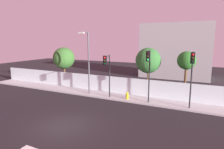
# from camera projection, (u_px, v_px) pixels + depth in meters

# --- Properties ---
(ground_plane) EXTENTS (80.00, 80.00, 0.00)m
(ground_plane) POSITION_uv_depth(u_px,v_px,m) (64.00, 126.00, 14.05)
(ground_plane) COLOR black
(sidewalk) EXTENTS (36.00, 2.40, 0.15)m
(sidewalk) POSITION_uv_depth(u_px,v_px,m) (113.00, 96.00, 21.29)
(sidewalk) COLOR #B5B5B5
(sidewalk) RESTS_ON ground
(perimeter_wall) EXTENTS (36.00, 0.18, 1.80)m
(perimeter_wall) POSITION_uv_depth(u_px,v_px,m) (118.00, 85.00, 22.26)
(perimeter_wall) COLOR silver
(perimeter_wall) RESTS_ON sidewalk
(traffic_light_left) EXTENTS (0.35, 1.27, 4.97)m
(traffic_light_left) POSITION_uv_depth(u_px,v_px,m) (192.00, 68.00, 16.23)
(traffic_light_left) COLOR black
(traffic_light_left) RESTS_ON sidewalk
(traffic_light_center) EXTENTS (0.48, 1.74, 5.01)m
(traffic_light_center) POSITION_uv_depth(u_px,v_px,m) (149.00, 66.00, 17.57)
(traffic_light_center) COLOR black
(traffic_light_center) RESTS_ON sidewalk
(traffic_light_right) EXTENTS (0.49, 1.71, 4.46)m
(traffic_light_right) POSITION_uv_depth(u_px,v_px,m) (107.00, 67.00, 19.43)
(traffic_light_right) COLOR black
(traffic_light_right) RESTS_ON sidewalk
(street_lamp_curbside) EXTENTS (0.65, 1.87, 6.78)m
(street_lamp_curbside) POSITION_uv_depth(u_px,v_px,m) (88.00, 58.00, 21.17)
(street_lamp_curbside) COLOR #4C4C51
(street_lamp_curbside) RESTS_ON sidewalk
(fire_hydrant) EXTENTS (0.44, 0.26, 0.73)m
(fire_hydrant) POSITION_uv_depth(u_px,v_px,m) (127.00, 95.00, 19.95)
(fire_hydrant) COLOR gold
(fire_hydrant) RESTS_ON sidewalk
(roadside_tree_leftmost) EXTENTS (2.90, 2.90, 5.11)m
(roadside_tree_leftmost) POSITION_uv_depth(u_px,v_px,m) (64.00, 58.00, 26.60)
(roadside_tree_leftmost) COLOR brown
(roadside_tree_leftmost) RESTS_ON ground
(roadside_tree_midleft) EXTENTS (2.78, 2.78, 5.26)m
(roadside_tree_midleft) POSITION_uv_depth(u_px,v_px,m) (148.00, 61.00, 21.50)
(roadside_tree_midleft) COLOR brown
(roadside_tree_midleft) RESTS_ON ground
(roadside_tree_midright) EXTENTS (1.85, 1.85, 4.98)m
(roadside_tree_midright) POSITION_uv_depth(u_px,v_px,m) (186.00, 61.00, 19.76)
(roadside_tree_midright) COLOR brown
(roadside_tree_midright) RESTS_ON ground
(low_building_distant) EXTENTS (10.83, 6.00, 8.72)m
(low_building_distant) POSITION_uv_depth(u_px,v_px,m) (176.00, 51.00, 32.29)
(low_building_distant) COLOR #B0B0B0
(low_building_distant) RESTS_ON ground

